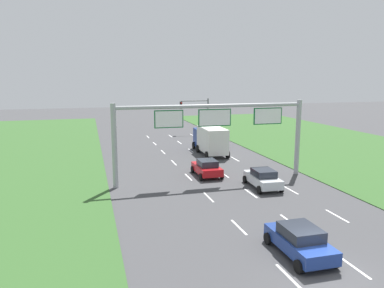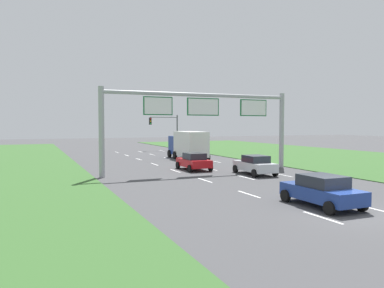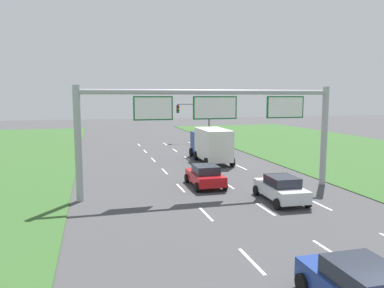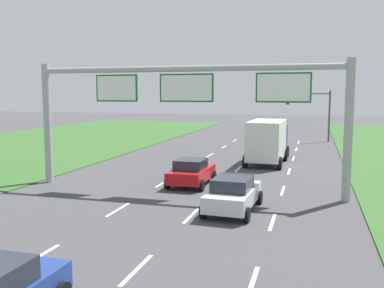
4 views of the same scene
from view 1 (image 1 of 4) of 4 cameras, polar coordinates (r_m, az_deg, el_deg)
ground_plane at (r=19.69m, az=19.20°, el=-17.90°), size 200.00×200.00×0.00m
lane_dashes_inner_left at (r=28.93m, az=2.54°, el=-8.09°), size 0.14×62.40×0.01m
lane_dashes_inner_right at (r=30.15m, az=8.94°, el=-7.44°), size 0.14×62.40×0.01m
lane_dashes_slip at (r=31.71m, az=14.75°, el=-6.77°), size 0.14×62.40×0.01m
car_near_red at (r=34.72m, az=2.29°, el=-3.62°), size 2.21×3.96×1.54m
car_lead_silver at (r=20.59m, az=16.10°, el=-13.94°), size 2.21×4.30×1.57m
car_mid_lane at (r=31.65m, az=10.74°, el=-5.14°), size 2.26×4.32×1.57m
box_truck at (r=44.39m, az=2.78°, el=0.72°), size 2.86×7.59×3.27m
sign_gantry at (r=32.54m, az=3.42°, el=2.88°), size 17.24×0.44×7.00m
traffic_light_mast at (r=60.29m, az=0.69°, el=5.28°), size 4.76×0.49×5.60m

